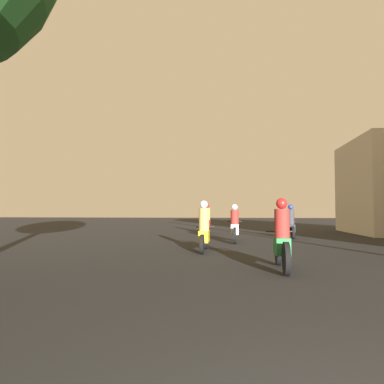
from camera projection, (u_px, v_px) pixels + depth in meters
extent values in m
cylinder|color=black|center=(278.00, 251.00, 8.82)|extent=(0.10, 0.67, 0.67)
cylinder|color=black|center=(286.00, 259.00, 7.40)|extent=(0.10, 0.67, 0.67)
cube|color=#1E6B33|center=(282.00, 246.00, 8.12)|extent=(0.30, 0.75, 0.37)
cylinder|color=black|center=(279.00, 231.00, 8.59)|extent=(0.60, 0.04, 0.04)
cylinder|color=maroon|center=(282.00, 223.00, 8.07)|extent=(0.32, 0.32, 0.61)
sphere|color=#A51919|center=(282.00, 203.00, 8.09)|extent=(0.24, 0.24, 0.24)
cylinder|color=black|center=(206.00, 240.00, 12.48)|extent=(0.10, 0.58, 0.58)
cylinder|color=black|center=(202.00, 244.00, 11.02)|extent=(0.10, 0.58, 0.58)
cube|color=gold|center=(204.00, 236.00, 11.76)|extent=(0.30, 0.80, 0.36)
cylinder|color=black|center=(205.00, 227.00, 12.24)|extent=(0.60, 0.04, 0.04)
cylinder|color=#B28E47|center=(204.00, 219.00, 11.70)|extent=(0.32, 0.32, 0.71)
sphere|color=silver|center=(204.00, 204.00, 11.73)|extent=(0.24, 0.24, 0.24)
cylinder|color=black|center=(235.00, 233.00, 15.77)|extent=(0.10, 0.64, 0.64)
cylinder|color=black|center=(235.00, 235.00, 14.33)|extent=(0.10, 0.64, 0.64)
cube|color=silver|center=(235.00, 229.00, 15.06)|extent=(0.30, 0.82, 0.41)
cylinder|color=black|center=(235.00, 221.00, 15.54)|extent=(0.60, 0.04, 0.04)
cylinder|color=maroon|center=(235.00, 217.00, 15.00)|extent=(0.32, 0.32, 0.57)
sphere|color=silver|center=(235.00, 207.00, 15.02)|extent=(0.24, 0.24, 0.24)
cylinder|color=black|center=(289.00, 231.00, 18.02)|extent=(0.10, 0.56, 0.56)
cylinder|color=black|center=(293.00, 233.00, 16.66)|extent=(0.10, 0.56, 0.56)
cube|color=black|center=(291.00, 228.00, 17.35)|extent=(0.30, 0.94, 0.35)
cylinder|color=black|center=(289.00, 222.00, 17.80)|extent=(0.60, 0.04, 0.04)
cylinder|color=#2D2D33|center=(291.00, 217.00, 17.28)|extent=(0.32, 0.32, 0.68)
sphere|color=navy|center=(291.00, 207.00, 17.30)|extent=(0.24, 0.24, 0.24)
cylinder|color=black|center=(208.00, 227.00, 21.32)|extent=(0.10, 0.67, 0.67)
cylinder|color=black|center=(206.00, 228.00, 19.85)|extent=(0.10, 0.67, 0.67)
cube|color=red|center=(207.00, 224.00, 20.60)|extent=(0.30, 0.94, 0.41)
cylinder|color=black|center=(208.00, 218.00, 21.09)|extent=(0.60, 0.04, 0.04)
cylinder|color=#B28E47|center=(207.00, 214.00, 20.53)|extent=(0.32, 0.32, 0.65)
sphere|color=#A51919|center=(207.00, 206.00, 20.55)|extent=(0.24, 0.24, 0.24)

